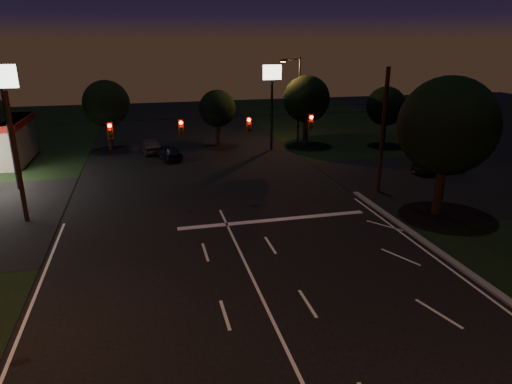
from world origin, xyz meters
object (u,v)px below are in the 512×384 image
object	(u,v)px
car_oncoming_b	(149,146)
utility_pole_right	(377,192)
car_oncoming_a	(169,152)
tree_right_near	(446,127)
car_cross	(439,165)

from	to	relation	value
car_oncoming_b	utility_pole_right	bearing A→B (deg)	121.04
car_oncoming_a	tree_right_near	bearing A→B (deg)	115.58
utility_pole_right	car_cross	bearing A→B (deg)	24.32
utility_pole_right	tree_right_near	size ratio (longest dim) A/B	1.03
tree_right_near	car_oncoming_a	bearing A→B (deg)	131.07
car_oncoming_a	car_oncoming_b	bearing A→B (deg)	-75.09
car_oncoming_b	car_cross	distance (m)	27.03
car_oncoming_a	car_oncoming_b	distance (m)	3.47
car_cross	utility_pole_right	bearing A→B (deg)	105.89
tree_right_near	car_cross	world-z (taller)	tree_right_near
car_oncoming_a	car_cross	bearing A→B (deg)	139.60
car_oncoming_b	car_cross	world-z (taller)	car_cross
car_oncoming_a	utility_pole_right	bearing A→B (deg)	121.46
utility_pole_right	car_cross	xyz separation A→B (m)	(7.41, 3.35, 0.70)
car_cross	car_oncoming_a	bearing A→B (deg)	56.66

